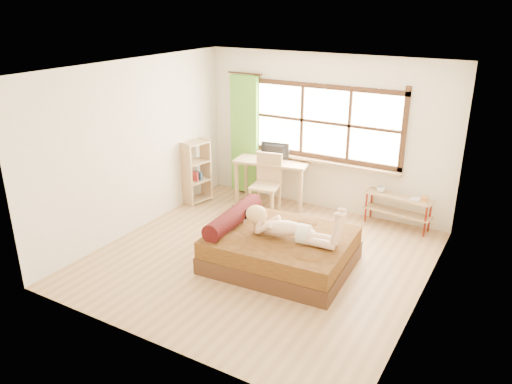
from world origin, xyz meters
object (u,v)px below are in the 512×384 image
Objects in this scene: kitten at (241,214)px; desk at (273,166)px; chair at (267,180)px; pipe_shelf at (399,204)px; bookshelf at (196,172)px; woman at (290,219)px; bed at (278,248)px.

desk is (-0.49, 1.88, 0.12)m from kitten.
pipe_shelf is at bearing 3.02° from chair.
bookshelf is (-1.71, 1.23, -0.01)m from kitten.
chair is 1.34m from bookshelf.
woman is 4.67× the size of kitten.
chair reaches higher than desk.
woman is 0.96× the size of desk.
desk reaches higher than kitten.
woman is at bearing -107.83° from pipe_shelf.
woman reaches higher than kitten.
bed is 1.81× the size of pipe_shelf.
desk is 0.39m from chair.
bed is at bearing -68.92° from desk.
bed is 0.55m from woman.
desk reaches higher than bed.
desk is at bearing -171.67° from pipe_shelf.
chair is (-0.40, 1.52, -0.02)m from kitten.
pipe_shelf is at bearing -6.25° from desk.
desk is at bearing 39.43° from bookshelf.
kitten is at bearing -84.73° from desk.
kitten is at bearing 166.63° from woman.
kitten is at bearing -84.46° from chair.
bookshelf is (-1.31, -0.29, 0.01)m from chair.
desk is 1.26× the size of pipe_shelf.
kitten is at bearing 167.70° from bed.
woman reaches higher than chair.
chair is at bearing -85.86° from desk.
desk is (-1.36, 2.03, -0.05)m from woman.
bookshelf is at bearing -162.29° from pipe_shelf.
chair is at bearing -162.41° from pipe_shelf.
chair is (-1.07, 1.62, 0.31)m from bed.
desk is (-1.16, 1.98, 0.45)m from bed.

